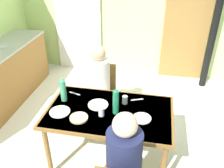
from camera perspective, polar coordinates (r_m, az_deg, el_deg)
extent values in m
plane|color=silver|center=(3.25, -4.57, -15.04)|extent=(6.04, 6.04, 0.00)
cube|color=#BBD880|center=(4.66, 2.56, 17.53)|extent=(4.27, 0.10, 2.53)
cube|color=olive|center=(4.63, 17.13, 12.75)|extent=(0.80, 0.05, 2.00)
cylinder|color=black|center=(4.37, 23.53, 14.22)|extent=(0.12, 0.12, 2.53)
cube|color=white|center=(4.82, -8.14, 15.21)|extent=(0.90, 0.03, 2.12)
cylinder|color=#B7B7BC|center=(4.20, -24.59, 8.16)|extent=(0.21, 0.21, 0.01)
cube|color=brown|center=(2.63, -0.64, -6.71)|extent=(1.37, 0.83, 0.04)
cube|color=#E1A68B|center=(2.62, -0.64, -6.38)|extent=(1.31, 0.79, 0.00)
cylinder|color=brown|center=(2.80, -14.96, -15.24)|extent=(0.06, 0.06, 0.70)
cylinder|color=brown|center=(3.27, -10.05, -6.95)|extent=(0.06, 0.06, 0.70)
cylinder|color=brown|center=(3.10, 12.09, -9.59)|extent=(0.06, 0.06, 0.70)
cube|color=brown|center=(3.39, -2.82, -2.85)|extent=(0.40, 0.40, 0.04)
cube|color=brown|center=(3.43, -2.20, 1.71)|extent=(0.38, 0.04, 0.42)
cylinder|color=brown|center=(3.37, -0.56, -8.21)|extent=(0.04, 0.04, 0.41)
cylinder|color=brown|center=(3.44, -6.17, -7.47)|extent=(0.04, 0.04, 0.41)
cylinder|color=brown|center=(3.64, 0.52, -4.91)|extent=(0.04, 0.04, 0.41)
cylinder|color=brown|center=(3.70, -4.67, -4.30)|extent=(0.04, 0.04, 0.41)
cube|color=#1C2A41|center=(2.36, 3.10, -19.29)|extent=(0.30, 0.22, 0.12)
cylinder|color=#1E2347|center=(2.10, 2.84, -16.97)|extent=(0.30, 0.30, 0.52)
sphere|color=beige|center=(1.85, 3.12, -9.64)|extent=(0.20, 0.20, 0.20)
cube|color=silver|center=(3.23, -3.52, -3.49)|extent=(0.30, 0.22, 0.12)
cylinder|color=silver|center=(3.18, -3.18, 1.48)|extent=(0.30, 0.30, 0.52)
sphere|color=tan|center=(3.03, -3.37, 7.28)|extent=(0.20, 0.20, 0.20)
cylinder|color=#388E65|center=(2.77, -11.47, -1.56)|extent=(0.07, 0.07, 0.26)
cone|color=#398A5A|center=(2.70, -11.78, 1.07)|extent=(0.05, 0.05, 0.04)
cylinder|color=#1D784D|center=(2.51, 0.91, -4.35)|extent=(0.07, 0.07, 0.27)
cone|color=#226E46|center=(2.43, 0.94, -1.38)|extent=(0.05, 0.05, 0.04)
cylinder|color=white|center=(2.53, 7.08, -8.05)|extent=(0.19, 0.19, 0.01)
cylinder|color=white|center=(2.70, -3.31, -4.92)|extent=(0.23, 0.23, 0.01)
cylinder|color=white|center=(2.66, -12.26, -6.43)|extent=(0.22, 0.22, 0.01)
cylinder|color=silver|center=(2.53, -2.56, -6.57)|extent=(0.06, 0.06, 0.10)
cylinder|color=silver|center=(2.71, 3.05, -3.77)|extent=(0.06, 0.06, 0.09)
cylinder|color=#DBB77A|center=(2.53, -7.85, -7.95)|extent=(0.19, 0.19, 0.02)
cube|color=silver|center=(2.93, -8.82, -2.22)|extent=(0.15, 0.06, 0.00)
cube|color=silver|center=(2.80, 5.94, -3.69)|extent=(0.15, 0.07, 0.00)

